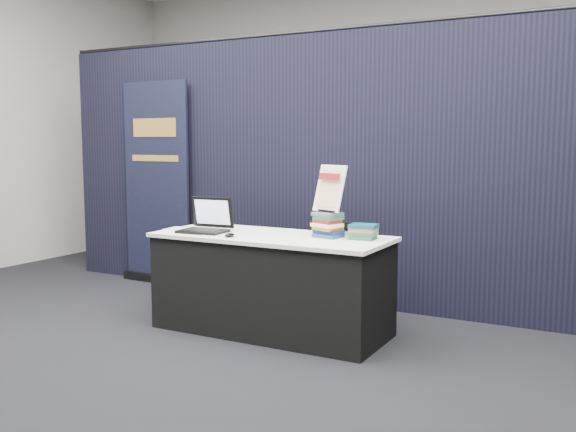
{
  "coord_description": "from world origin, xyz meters",
  "views": [
    {
      "loc": [
        2.41,
        -3.6,
        1.45
      ],
      "look_at": [
        0.14,
        0.55,
        0.9
      ],
      "focal_mm": 40.0,
      "sensor_mm": 36.0,
      "label": 1
    }
  ],
  "objects_px": {
    "book_stack_short": "(363,232)",
    "info_sign": "(330,189)",
    "stacking_chair": "(324,269)",
    "display_table": "(271,283)",
    "laptop": "(206,224)",
    "pullup_banner": "(157,195)",
    "book_stack_tall": "(328,225)"
  },
  "relations": [
    {
      "from": "stacking_chair",
      "to": "info_sign",
      "type": "bearing_deg",
      "value": -66.77
    },
    {
      "from": "display_table",
      "to": "info_sign",
      "type": "height_order",
      "value": "info_sign"
    },
    {
      "from": "laptop",
      "to": "book_stack_short",
      "type": "distance_m",
      "value": 1.24
    },
    {
      "from": "laptop",
      "to": "info_sign",
      "type": "xyz_separation_m",
      "value": [
        0.95,
        0.23,
        0.29
      ]
    },
    {
      "from": "info_sign",
      "to": "pullup_banner",
      "type": "relative_size",
      "value": 0.17
    },
    {
      "from": "book_stack_tall",
      "to": "info_sign",
      "type": "height_order",
      "value": "info_sign"
    },
    {
      "from": "laptop",
      "to": "book_stack_short",
      "type": "height_order",
      "value": "laptop"
    },
    {
      "from": "book_stack_short",
      "to": "info_sign",
      "type": "xyz_separation_m",
      "value": [
        -0.26,
        -0.0,
        0.3
      ]
    },
    {
      "from": "book_stack_short",
      "to": "stacking_chair",
      "type": "relative_size",
      "value": 0.24
    },
    {
      "from": "book_stack_tall",
      "to": "pullup_banner",
      "type": "relative_size",
      "value": 0.11
    },
    {
      "from": "display_table",
      "to": "book_stack_short",
      "type": "relative_size",
      "value": 9.2
    },
    {
      "from": "display_table",
      "to": "info_sign",
      "type": "xyz_separation_m",
      "value": [
        0.42,
        0.13,
        0.73
      ]
    },
    {
      "from": "info_sign",
      "to": "book_stack_short",
      "type": "bearing_deg",
      "value": 21.41
    },
    {
      "from": "info_sign",
      "to": "pullup_banner",
      "type": "xyz_separation_m",
      "value": [
        -2.33,
        0.82,
        -0.19
      ]
    },
    {
      "from": "display_table",
      "to": "book_stack_short",
      "type": "distance_m",
      "value": 0.82
    },
    {
      "from": "info_sign",
      "to": "stacking_chair",
      "type": "height_order",
      "value": "info_sign"
    },
    {
      "from": "display_table",
      "to": "pullup_banner",
      "type": "xyz_separation_m",
      "value": [
        -1.9,
        0.95,
        0.54
      ]
    },
    {
      "from": "book_stack_short",
      "to": "pullup_banner",
      "type": "height_order",
      "value": "pullup_banner"
    },
    {
      "from": "book_stack_tall",
      "to": "info_sign",
      "type": "xyz_separation_m",
      "value": [
        -0.0,
        0.03,
        0.26
      ]
    },
    {
      "from": "book_stack_short",
      "to": "display_table",
      "type": "bearing_deg",
      "value": -169.07
    },
    {
      "from": "book_stack_tall",
      "to": "stacking_chair",
      "type": "distance_m",
      "value": 0.48
    },
    {
      "from": "pullup_banner",
      "to": "book_stack_short",
      "type": "bearing_deg",
      "value": -15.18
    },
    {
      "from": "laptop",
      "to": "stacking_chair",
      "type": "height_order",
      "value": "laptop"
    },
    {
      "from": "laptop",
      "to": "book_stack_short",
      "type": "xyz_separation_m",
      "value": [
        1.21,
        0.24,
        -0.01
      ]
    },
    {
      "from": "book_stack_short",
      "to": "stacking_chair",
      "type": "height_order",
      "value": "book_stack_short"
    },
    {
      "from": "book_stack_tall",
      "to": "stacking_chair",
      "type": "xyz_separation_m",
      "value": [
        -0.15,
        0.25,
        -0.39
      ]
    },
    {
      "from": "pullup_banner",
      "to": "stacking_chair",
      "type": "xyz_separation_m",
      "value": [
        2.18,
        -0.6,
        -0.46
      ]
    },
    {
      "from": "laptop",
      "to": "book_stack_tall",
      "type": "xyz_separation_m",
      "value": [
        0.95,
        0.2,
        0.03
      ]
    },
    {
      "from": "book_stack_tall",
      "to": "book_stack_short",
      "type": "relative_size",
      "value": 1.16
    },
    {
      "from": "info_sign",
      "to": "stacking_chair",
      "type": "xyz_separation_m",
      "value": [
        -0.15,
        0.22,
        -0.65
      ]
    },
    {
      "from": "display_table",
      "to": "info_sign",
      "type": "relative_size",
      "value": 5.01
    },
    {
      "from": "book_stack_short",
      "to": "pullup_banner",
      "type": "relative_size",
      "value": 0.1
    }
  ]
}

